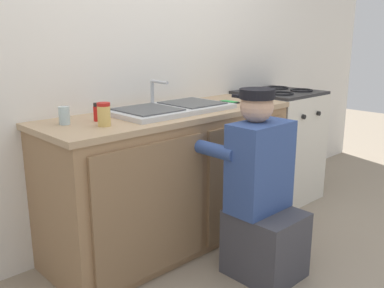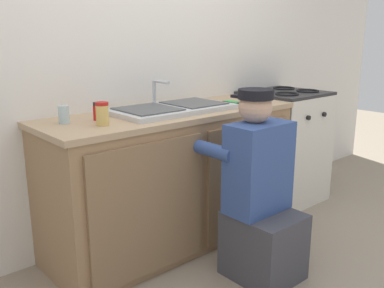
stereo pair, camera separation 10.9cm
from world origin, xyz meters
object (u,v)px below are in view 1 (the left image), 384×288
at_px(spice_bottle_red, 97,112).
at_px(condiment_jar, 104,114).
at_px(plumber_person, 261,200).
at_px(stove_range, 277,145).
at_px(sink_double_basin, 171,108).
at_px(water_glass, 64,116).
at_px(cell_phone, 229,102).

distance_m(spice_bottle_red, condiment_jar, 0.15).
height_order(plumber_person, spice_bottle_red, plumber_person).
distance_m(stove_range, condiment_jar, 1.84).
bearing_deg(sink_double_basin, plumber_person, -80.52).
bearing_deg(plumber_person, water_glass, 137.10).
bearing_deg(condiment_jar, sink_double_basin, 10.56).
bearing_deg(condiment_jar, plumber_person, -39.98).
bearing_deg(condiment_jar, spice_bottle_red, 73.01).
bearing_deg(cell_phone, spice_bottle_red, 176.09).
height_order(cell_phone, water_glass, water_glass).
height_order(spice_bottle_red, condiment_jar, condiment_jar).
xyz_separation_m(stove_range, plumber_person, (-1.08, -0.67, -0.01)).
bearing_deg(water_glass, spice_bottle_red, -12.80).
distance_m(water_glass, condiment_jar, 0.23).
relative_size(stove_range, condiment_jar, 7.44).
bearing_deg(cell_phone, plumber_person, -123.44).
height_order(stove_range, water_glass, water_glass).
bearing_deg(water_glass, stove_range, -2.56).
xyz_separation_m(stove_range, condiment_jar, (-1.76, -0.10, 0.51)).
relative_size(stove_range, plumber_person, 0.86).
bearing_deg(spice_bottle_red, stove_range, -1.46).
height_order(sink_double_basin, condiment_jar, sink_double_basin).
relative_size(stove_range, spice_bottle_red, 9.06).
bearing_deg(water_glass, cell_phone, -5.24).
relative_size(sink_double_basin, spice_bottle_red, 7.62).
bearing_deg(plumber_person, stove_range, 31.68).
bearing_deg(stove_range, cell_phone, -177.55).
distance_m(sink_double_basin, condiment_jar, 0.58).
bearing_deg(sink_double_basin, stove_range, -0.10).
distance_m(water_glass, spice_bottle_red, 0.19).
relative_size(sink_double_basin, condiment_jar, 6.25).
distance_m(stove_range, water_glass, 1.96).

